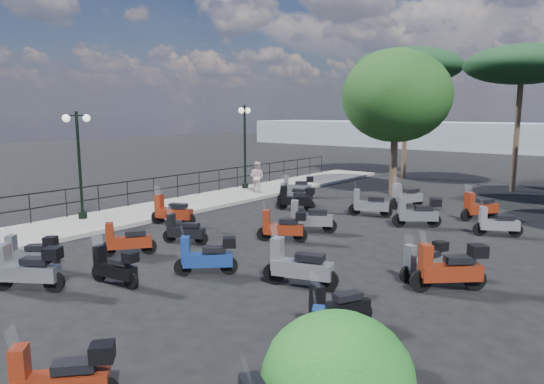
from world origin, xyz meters
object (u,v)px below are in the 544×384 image
Objects in this scene: scooter_21 at (479,208)px; scooter_7 at (207,257)px; scooter_15 at (310,219)px; scooter_18 at (345,340)px; lamp_post_2 at (245,141)px; scooter_1 at (31,254)px; scooter_8 at (184,231)px; scooter_10 at (369,205)px; scooter_4 at (293,195)px; scooter_27 at (497,224)px; scooter_5 at (297,187)px; pine_2 at (408,67)px; scooter_19 at (337,309)px; scooter_20 at (417,213)px; pedestrian_far at (257,177)px; pine_0 at (522,65)px; scooter_22 at (348,382)px; scooter_3 at (172,212)px; scooter_17 at (61,379)px; scooter_24 at (424,262)px; scooter_14 at (298,267)px; lamp_post_1 at (79,158)px; scooter_13 at (115,268)px; scooter_0 at (28,269)px; scooter_2 at (127,241)px; scooter_11 at (296,199)px; scooter_9 at (283,227)px; scooter_16 at (406,197)px.

scooter_7 is at bearing 103.08° from scooter_21.
scooter_18 is at bearing -172.88° from scooter_15.
lamp_post_2 is at bearing -5.69° from scooter_7.
scooter_8 is (1.13, 4.26, -0.04)m from scooter_1.
scooter_10 is at bearing -4.88° from scooter_18.
scooter_4 is (-0.11, 11.79, -0.02)m from scooter_1.
scooter_27 is at bearing -86.93° from scooter_15.
pine_2 reaches higher than scooter_5.
scooter_19 reaches higher than scooter_1.
scooter_20 is (-2.90, 10.09, 0.10)m from scooter_18.
pedestrian_far is 0.19× the size of pine_2.
pine_0 is at bearing -38.90° from scooter_10.
pedestrian_far is 18.02m from scooter_22.
scooter_22 is (6.18, -8.09, -0.05)m from scooter_15.
scooter_1 is 0.84× the size of scooter_4.
scooter_3 reaches higher than scooter_17.
lamp_post_2 is 3.10× the size of scooter_24.
pine_0 reaches higher than scooter_21.
scooter_27 is (7.45, 7.20, 0.02)m from scooter_8.
lamp_post_2 is at bearing 24.42° from scooter_15.
scooter_14 is (5.07, -0.88, 0.10)m from scooter_8.
pedestrian_far is at bearing 43.83° from scooter_20.
pedestrian_far is 1.12× the size of scooter_18.
scooter_7 is 0.85× the size of scooter_20.
scooter_5 is at bearing 61.82° from lamp_post_1.
scooter_21 is (0.91, 16.31, 0.02)m from scooter_17.
scooter_10 reaches higher than scooter_22.
scooter_5 is at bearing -34.14° from scooter_1.
scooter_1 is 0.80× the size of scooter_21.
scooter_21 is at bearing -65.78° from scooter_15.
scooter_21 reaches higher than scooter_13.
pine_0 is (5.24, 22.76, 5.96)m from scooter_0.
scooter_27 is (11.64, -1.24, -0.48)m from pedestrian_far.
scooter_2 is 1.04× the size of scooter_22.
scooter_10 is 1.08× the size of scooter_20.
scooter_15 reaches higher than scooter_18.
scooter_22 is (13.99, -13.47, -2.18)m from lamp_post_2.
pine_2 reaches higher than scooter_27.
scooter_14 is at bearing -165.36° from scooter_11.
scooter_5 is at bearing -132.77° from pine_0.
lamp_post_1 is 8.25m from scooter_9.
scooter_11 is 12.69m from scooter_18.
scooter_15 is at bearing 151.15° from scooter_10.
scooter_11 is 1.00× the size of scooter_15.
scooter_19 is (4.72, -5.97, -0.07)m from scooter_15.
scooter_9 is at bearing -5.81° from scooter_22.
scooter_18 is at bearing -81.92° from scooter_17.
scooter_2 is 0.81× the size of scooter_10.
scooter_7 is 11.53m from scooter_16.
scooter_15 is 17.01m from pine_2.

